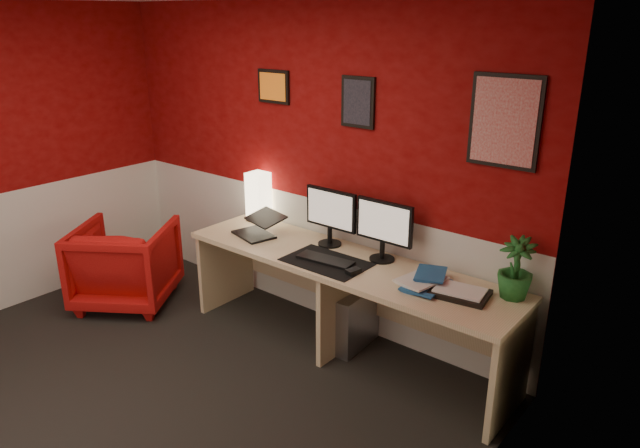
# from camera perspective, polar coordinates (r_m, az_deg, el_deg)

# --- Properties ---
(ground) EXTENTS (4.00, 3.50, 0.01)m
(ground) POSITION_cam_1_polar(r_m,az_deg,el_deg) (4.13, -18.02, -16.52)
(ground) COLOR black
(ground) RESTS_ON ground
(wall_back) EXTENTS (4.00, 0.01, 2.50)m
(wall_back) POSITION_cam_1_polar(r_m,az_deg,el_deg) (4.65, -1.49, 5.66)
(wall_back) COLOR maroon
(wall_back) RESTS_ON ground
(wall_right) EXTENTS (0.01, 3.50, 2.50)m
(wall_right) POSITION_cam_1_polar(r_m,az_deg,el_deg) (2.22, 8.52, -11.01)
(wall_right) COLOR maroon
(wall_right) RESTS_ON ground
(wainscot_back) EXTENTS (4.00, 0.01, 1.00)m
(wainscot_back) POSITION_cam_1_polar(r_m,az_deg,el_deg) (4.88, -1.45, -2.92)
(wainscot_back) COLOR silver
(wainscot_back) RESTS_ON ground
(desk) EXTENTS (2.60, 0.65, 0.73)m
(desk) POSITION_cam_1_polar(r_m,az_deg,el_deg) (4.32, 2.32, -8.05)
(desk) COLOR tan
(desk) RESTS_ON ground
(shoji_lamp) EXTENTS (0.16, 0.16, 0.40)m
(shoji_lamp) POSITION_cam_1_polar(r_m,az_deg,el_deg) (4.93, -6.02, 2.53)
(shoji_lamp) COLOR #FFE5B2
(shoji_lamp) RESTS_ON desk
(laptop) EXTENTS (0.38, 0.30, 0.22)m
(laptop) POSITION_cam_1_polar(r_m,az_deg,el_deg) (4.62, -6.54, 0.13)
(laptop) COLOR black
(laptop) RESTS_ON desk
(monitor_left) EXTENTS (0.45, 0.06, 0.58)m
(monitor_left) POSITION_cam_1_polar(r_m,az_deg,el_deg) (4.35, 0.98, 1.52)
(monitor_left) COLOR black
(monitor_left) RESTS_ON desk
(monitor_right) EXTENTS (0.45, 0.06, 0.58)m
(monitor_right) POSITION_cam_1_polar(r_m,az_deg,el_deg) (4.10, 6.20, 0.23)
(monitor_right) COLOR black
(monitor_right) RESTS_ON desk
(desk_mat) EXTENTS (0.60, 0.38, 0.01)m
(desk_mat) POSITION_cam_1_polar(r_m,az_deg,el_deg) (4.14, 0.63, -3.72)
(desk_mat) COLOR black
(desk_mat) RESTS_ON desk
(keyboard) EXTENTS (0.43, 0.18, 0.02)m
(keyboard) POSITION_cam_1_polar(r_m,az_deg,el_deg) (4.14, 0.52, -3.50)
(keyboard) COLOR black
(keyboard) RESTS_ON desk_mat
(mouse) EXTENTS (0.08, 0.11, 0.03)m
(mouse) POSITION_cam_1_polar(r_m,az_deg,el_deg) (3.95, 3.26, -4.62)
(mouse) COLOR black
(mouse) RESTS_ON desk_mat
(book_bottom) EXTENTS (0.25, 0.32, 0.03)m
(book_bottom) POSITION_cam_1_polar(r_m,az_deg,el_deg) (3.87, 8.76, -5.53)
(book_bottom) COLOR #1E528C
(book_bottom) RESTS_ON desk
(book_middle) EXTENTS (0.28, 0.34, 0.02)m
(book_middle) POSITION_cam_1_polar(r_m,az_deg,el_deg) (3.90, 8.64, -4.90)
(book_middle) COLOR silver
(book_middle) RESTS_ON book_bottom
(book_top) EXTENTS (0.27, 0.31, 0.02)m
(book_top) POSITION_cam_1_polar(r_m,az_deg,el_deg) (3.88, 9.36, -4.68)
(book_top) COLOR #1E528C
(book_top) RESTS_ON book_middle
(zen_tray) EXTENTS (0.38, 0.30, 0.03)m
(zen_tray) POSITION_cam_1_polar(r_m,az_deg,el_deg) (3.76, 13.51, -6.59)
(zen_tray) COLOR black
(zen_tray) RESTS_ON desk
(potted_plant) EXTENTS (0.23, 0.23, 0.39)m
(potted_plant) POSITION_cam_1_polar(r_m,az_deg,el_deg) (3.76, 18.59, -4.12)
(potted_plant) COLOR #19591E
(potted_plant) RESTS_ON desk
(pc_tower) EXTENTS (0.23, 0.46, 0.45)m
(pc_tower) POSITION_cam_1_polar(r_m,az_deg,el_deg) (4.46, 3.23, -9.20)
(pc_tower) COLOR #99999E
(pc_tower) RESTS_ON ground
(armchair) EXTENTS (1.08, 1.08, 0.72)m
(armchair) POSITION_cam_1_polar(r_m,az_deg,el_deg) (5.31, -18.46, -3.70)
(armchair) COLOR red
(armchair) RESTS_ON ground
(art_left) EXTENTS (0.32, 0.02, 0.26)m
(art_left) POSITION_cam_1_polar(r_m,az_deg,el_deg) (4.73, -4.56, 13.24)
(art_left) COLOR orange
(art_left) RESTS_ON wall_back
(art_center) EXTENTS (0.28, 0.02, 0.36)m
(art_center) POSITION_cam_1_polar(r_m,az_deg,el_deg) (4.22, 3.73, 11.80)
(art_center) COLOR black
(art_center) RESTS_ON wall_back
(art_right) EXTENTS (0.44, 0.02, 0.56)m
(art_right) POSITION_cam_1_polar(r_m,az_deg,el_deg) (3.71, 17.60, 9.52)
(art_right) COLOR red
(art_right) RESTS_ON wall_back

